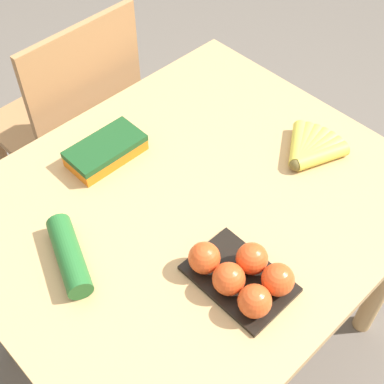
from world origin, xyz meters
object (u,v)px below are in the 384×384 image
Objects in this scene: tomato_pack at (243,276)px; carrot_bag at (106,150)px; cucumber_near at (69,255)px; chair at (74,126)px; banana_bunch at (310,150)px.

tomato_pack is 0.49m from carrot_bag.
cucumber_near is at bearing -141.89° from carrot_bag.
chair is 4.73× the size of carrot_bag.
chair reaches higher than tomato_pack.
banana_bunch is at bearing 18.88° from tomato_pack.
chair reaches higher than carrot_bag.
banana_bunch is 0.51m from carrot_bag.
chair is 0.49m from carrot_bag.
chair reaches higher than banana_bunch.
carrot_bag reaches higher than banana_bunch.
cucumber_near reaches higher than banana_bunch.
banana_bunch is (0.24, -0.74, 0.25)m from chair.
banana_bunch is 0.75× the size of tomato_pack.
chair is 4.20× the size of tomato_pack.
banana_bunch is 0.83× the size of cucumber_near.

